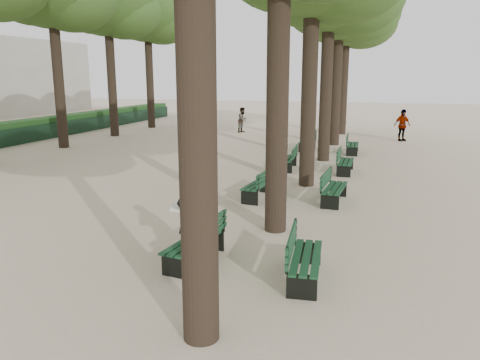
# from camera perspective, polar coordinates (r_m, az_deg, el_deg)

# --- Properties ---
(ground) EXTENTS (120.00, 120.00, 0.00)m
(ground) POSITION_cam_1_polar(r_m,az_deg,el_deg) (9.32, -8.97, -10.91)
(ground) COLOR beige
(ground) RESTS_ON ground
(tree_central_5) EXTENTS (6.00, 6.00, 9.95)m
(tree_central_5) POSITION_cam_1_polar(r_m,az_deg,el_deg) (31.02, 12.94, 19.67)
(tree_central_5) COLOR #33261C
(tree_central_5) RESTS_ON ground
(tree_far_5) EXTENTS (6.00, 6.00, 10.45)m
(tree_far_5) POSITION_cam_1_polar(r_m,az_deg,el_deg) (34.78, -11.28, 19.76)
(tree_far_5) COLOR #33261C
(tree_far_5) RESTS_ON ground
(bench_left_0) EXTENTS (0.81, 1.86, 0.92)m
(bench_left_0) POSITION_cam_1_polar(r_m,az_deg,el_deg) (9.56, -5.55, -8.43)
(bench_left_0) COLOR black
(bench_left_0) RESTS_ON ground
(bench_left_1) EXTENTS (0.76, 1.85, 0.92)m
(bench_left_1) POSITION_cam_1_polar(r_m,az_deg,el_deg) (14.33, 2.29, -1.21)
(bench_left_1) COLOR black
(bench_left_1) RESTS_ON ground
(bench_left_2) EXTENTS (0.68, 1.83, 0.92)m
(bench_left_2) POSITION_cam_1_polar(r_m,az_deg,el_deg) (18.88, 5.86, 2.12)
(bench_left_2) COLOR black
(bench_left_2) RESTS_ON ground
(bench_left_3) EXTENTS (0.71, 1.84, 0.92)m
(bench_left_3) POSITION_cam_1_polar(r_m,az_deg,el_deg) (23.94, 8.19, 4.29)
(bench_left_3) COLOR black
(bench_left_3) RESTS_ON ground
(bench_right_0) EXTENTS (0.72, 1.84, 0.92)m
(bench_right_0) POSITION_cam_1_polar(r_m,az_deg,el_deg) (8.81, 7.95, -10.38)
(bench_right_0) COLOR black
(bench_right_0) RESTS_ON ground
(bench_right_1) EXTENTS (0.68, 1.83, 0.92)m
(bench_right_1) POSITION_cam_1_polar(r_m,az_deg,el_deg) (14.14, 11.42, -1.63)
(bench_right_1) COLOR black
(bench_right_1) RESTS_ON ground
(bench_right_2) EXTENTS (0.57, 1.80, 0.92)m
(bench_right_2) POSITION_cam_1_polar(r_m,az_deg,el_deg) (18.51, 12.71, 1.67)
(bench_right_2) COLOR black
(bench_right_2) RESTS_ON ground
(bench_right_3) EXTENTS (0.62, 1.81, 0.92)m
(bench_right_3) POSITION_cam_1_polar(r_m,az_deg,el_deg) (23.21, 13.55, 3.80)
(bench_right_3) COLOR black
(bench_right_3) RESTS_ON ground
(man_with_map) EXTENTS (0.76, 0.83, 1.86)m
(man_with_map) POSITION_cam_1_polar(r_m,az_deg,el_deg) (9.60, -6.09, -4.18)
(man_with_map) COLOR black
(man_with_map) RESTS_ON ground
(pedestrian_b) EXTENTS (1.07, 1.16, 1.87)m
(pedestrian_b) POSITION_cam_1_polar(r_m,az_deg,el_deg) (31.54, 12.02, 7.35)
(pedestrian_b) COLOR #262628
(pedestrian_b) RESTS_ON ground
(pedestrian_a) EXTENTS (0.52, 0.85, 1.64)m
(pedestrian_a) POSITION_cam_1_polar(r_m,az_deg,el_deg) (31.15, 0.33, 7.34)
(pedestrian_a) COLOR #262628
(pedestrian_a) RESTS_ON ground
(pedestrian_d) EXTENTS (0.86, 0.63, 1.63)m
(pedestrian_d) POSITION_cam_1_polar(r_m,az_deg,el_deg) (37.96, 5.42, 8.23)
(pedestrian_d) COLOR #262628
(pedestrian_d) RESTS_ON ground
(pedestrian_e) EXTENTS (1.19, 1.26, 1.54)m
(pedestrian_e) POSITION_cam_1_polar(r_m,az_deg,el_deg) (30.10, -4.31, 7.03)
(pedestrian_e) COLOR #262628
(pedestrian_e) RESTS_ON ground
(pedestrian_c) EXTENTS (1.07, 0.92, 1.82)m
(pedestrian_c) POSITION_cam_1_polar(r_m,az_deg,el_deg) (28.49, 19.16, 6.33)
(pedestrian_c) COLOR #262628
(pedestrian_c) RESTS_ON ground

